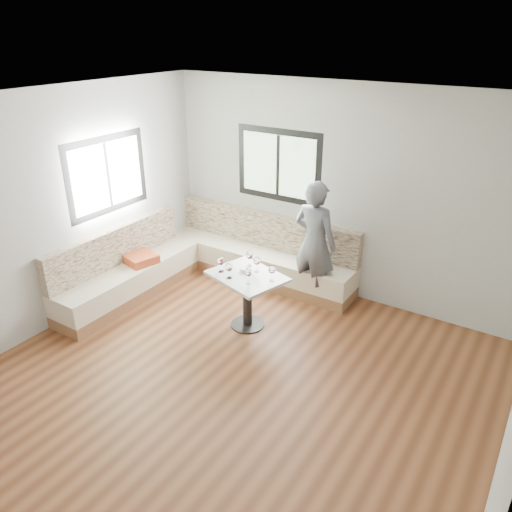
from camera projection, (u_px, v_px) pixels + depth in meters
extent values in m
cube|color=brown|center=(228.00, 387.00, 5.13)|extent=(5.00, 5.00, 0.01)
cube|color=white|center=(219.00, 107.00, 3.95)|extent=(5.00, 5.00, 0.01)
cube|color=#B7B7B2|center=(338.00, 194.00, 6.44)|extent=(5.00, 0.01, 2.80)
cube|color=#B7B7B2|center=(50.00, 214.00, 5.77)|extent=(0.01, 5.00, 2.80)
cube|color=black|center=(278.00, 165.00, 6.77)|extent=(1.30, 0.02, 1.00)
cube|color=black|center=(107.00, 175.00, 6.34)|extent=(0.02, 1.30, 1.00)
cube|color=#916241|center=(258.00, 273.00, 7.31)|extent=(2.90, 0.55, 0.16)
cube|color=beige|center=(258.00, 259.00, 7.21)|extent=(2.90, 0.55, 0.29)
cube|color=beige|center=(266.00, 229.00, 7.20)|extent=(2.90, 0.14, 0.50)
cube|color=#916241|center=(131.00, 291.00, 6.82)|extent=(0.55, 2.25, 0.16)
cube|color=beige|center=(129.00, 276.00, 6.72)|extent=(0.55, 2.25, 0.29)
cube|color=beige|center=(115.00, 246.00, 6.66)|extent=(0.14, 2.25, 0.50)
cube|color=#B03B25|center=(141.00, 259.00, 6.76)|extent=(0.47, 0.47, 0.11)
cylinder|color=black|center=(248.00, 324.00, 6.19)|extent=(0.42, 0.42, 0.02)
cylinder|color=black|center=(247.00, 302.00, 6.05)|extent=(0.11, 0.11, 0.66)
cube|color=silver|center=(247.00, 276.00, 5.91)|extent=(1.00, 0.87, 0.04)
imported|color=#565A61|center=(315.00, 243.00, 6.42)|extent=(0.65, 0.46, 1.66)
cylinder|color=white|center=(244.00, 270.00, 5.98)|extent=(0.11, 0.11, 0.04)
sphere|color=black|center=(246.00, 269.00, 5.97)|extent=(0.02, 0.02, 0.02)
sphere|color=black|center=(244.00, 268.00, 5.99)|extent=(0.02, 0.02, 0.02)
sphere|color=black|center=(244.00, 269.00, 5.96)|extent=(0.02, 0.02, 0.02)
cylinder|color=white|center=(221.00, 271.00, 5.98)|extent=(0.06, 0.06, 0.01)
cylinder|color=white|center=(221.00, 268.00, 5.96)|extent=(0.01, 0.01, 0.08)
ellipsoid|color=white|center=(221.00, 261.00, 5.92)|extent=(0.09, 0.09, 0.10)
cylinder|color=#4B0817|center=(221.00, 263.00, 5.93)|extent=(0.06, 0.06, 0.02)
cylinder|color=white|center=(229.00, 278.00, 5.83)|extent=(0.06, 0.06, 0.01)
cylinder|color=white|center=(229.00, 274.00, 5.81)|extent=(0.01, 0.01, 0.08)
ellipsoid|color=white|center=(229.00, 267.00, 5.77)|extent=(0.09, 0.09, 0.10)
cylinder|color=#4B0817|center=(229.00, 269.00, 5.78)|extent=(0.06, 0.06, 0.02)
cylinder|color=white|center=(248.00, 283.00, 5.71)|extent=(0.06, 0.06, 0.01)
cylinder|color=white|center=(248.00, 279.00, 5.69)|extent=(0.01, 0.01, 0.08)
ellipsoid|color=white|center=(248.00, 272.00, 5.65)|extent=(0.09, 0.09, 0.10)
cylinder|color=#4B0817|center=(248.00, 274.00, 5.66)|extent=(0.06, 0.06, 0.02)
cylinder|color=white|center=(257.00, 271.00, 5.98)|extent=(0.06, 0.06, 0.01)
cylinder|color=white|center=(257.00, 268.00, 5.96)|extent=(0.01, 0.01, 0.08)
ellipsoid|color=white|center=(257.00, 261.00, 5.92)|extent=(0.09, 0.09, 0.10)
cylinder|color=#4B0817|center=(257.00, 263.00, 5.93)|extent=(0.06, 0.06, 0.02)
cylinder|color=white|center=(272.00, 280.00, 5.77)|extent=(0.06, 0.06, 0.01)
cylinder|color=white|center=(272.00, 277.00, 5.75)|extent=(0.01, 0.01, 0.08)
ellipsoid|color=white|center=(272.00, 269.00, 5.72)|extent=(0.09, 0.09, 0.10)
cylinder|color=#4B0817|center=(272.00, 271.00, 5.73)|extent=(0.06, 0.06, 0.02)
cylinder|color=white|center=(250.00, 265.00, 6.13)|extent=(0.06, 0.06, 0.01)
cylinder|color=white|center=(250.00, 262.00, 6.11)|extent=(0.01, 0.01, 0.08)
ellipsoid|color=white|center=(249.00, 255.00, 6.07)|extent=(0.09, 0.09, 0.10)
cylinder|color=#4B0817|center=(250.00, 257.00, 6.08)|extent=(0.06, 0.06, 0.02)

